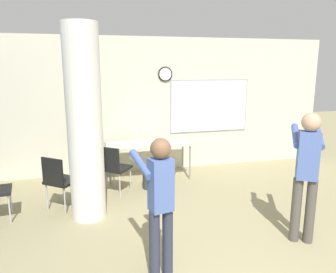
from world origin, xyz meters
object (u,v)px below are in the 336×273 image
folding_table (148,146)px  person_playing_front (160,198)px  chair_near_pillar (60,179)px  person_playing_side (307,167)px  bottle_on_table (136,139)px  chair_table_left (114,166)px

folding_table → person_playing_front: bearing=-98.8°
chair_near_pillar → person_playing_side: bearing=-29.5°
chair_near_pillar → person_playing_side: 3.56m
chair_near_pillar → person_playing_front: bearing=-60.6°
folding_table → chair_near_pillar: size_ratio=1.94×
folding_table → person_playing_front: size_ratio=1.10×
chair_near_pillar → person_playing_front: size_ratio=0.57×
folding_table → chair_near_pillar: 1.95m
person_playing_front → chair_near_pillar: bearing=119.4°
person_playing_front → person_playing_side: person_playing_side is taller
bottle_on_table → person_playing_side: bearing=-59.4°
folding_table → chair_near_pillar: chair_near_pillar is taller
bottle_on_table → person_playing_side: (1.69, -2.86, 0.16)m
chair_near_pillar → chair_table_left: (0.87, 0.45, 0.00)m
chair_near_pillar → person_playing_front: (1.14, -2.01, 0.39)m
person_playing_front → person_playing_side: 1.95m
folding_table → bottle_on_table: (-0.23, 0.04, 0.16)m
bottle_on_table → person_playing_front: person_playing_front is taller
bottle_on_table → person_playing_front: (-0.25, -3.14, 0.07)m
person_playing_front → bottle_on_table: bearing=85.5°
bottle_on_table → person_playing_side: 3.32m
folding_table → person_playing_front: 3.14m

